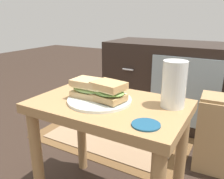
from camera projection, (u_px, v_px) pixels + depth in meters
name	position (u px, v px, depth m)	size (l,w,h in m)	color
side_table	(109.00, 124.00, 0.87)	(0.56, 0.36, 0.46)	#A37A4C
tv_cabinet	(174.00, 83.00, 1.68)	(0.96, 0.46, 0.58)	black
area_rug	(115.00, 134.00, 1.54)	(0.96, 0.63, 0.01)	brown
plate	(100.00, 100.00, 0.85)	(0.23, 0.23, 0.01)	silver
sandwich_front	(91.00, 88.00, 0.86)	(0.15, 0.10, 0.07)	tan
sandwich_back	(109.00, 91.00, 0.81)	(0.13, 0.11, 0.07)	tan
beer_glass	(174.00, 85.00, 0.78)	(0.08, 0.08, 0.16)	silver
coaster	(146.00, 125.00, 0.66)	(0.08, 0.08, 0.01)	navy
paper_bag	(217.00, 135.00, 1.14)	(0.20, 0.15, 0.40)	tan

